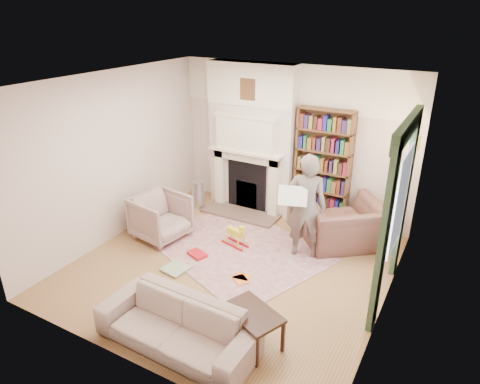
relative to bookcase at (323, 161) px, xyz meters
The scene contains 25 objects.
floor 2.51m from the bookcase, 107.05° to the right, with size 4.50×4.50×0.00m, color brown.
ceiling 2.75m from the bookcase, 107.05° to the right, with size 4.50×4.50×0.00m, color white.
wall_back 0.70m from the bookcase, 168.69° to the left, with size 4.50×4.50×0.00m, color beige.
wall_front 4.42m from the bookcase, 98.46° to the right, with size 4.50×4.50×0.00m, color beige.
wall_left 3.60m from the bookcase, 143.83° to the right, with size 4.50×4.50×0.00m, color beige.
wall_right 2.67m from the bookcase, 52.96° to the right, with size 4.50×4.50×0.00m, color beige.
fireplace 1.42m from the bookcase, behind, with size 1.70×0.58×2.80m.
bookcase is the anchor object (origin of this frame).
window 2.36m from the bookcase, 47.34° to the right, with size 0.02×0.90×1.30m, color silver.
curtain_left 2.87m from the bookcase, 57.36° to the right, with size 0.07×0.32×2.40m, color #2C432B.
curtain_right 1.86m from the bookcase, 33.35° to the right, with size 0.07×0.32×2.40m, color #2C432B.
pelmet 2.60m from the bookcase, 48.16° to the right, with size 0.09×1.70×0.24m, color #2C432B.
wall_sconce 1.68m from the bookcase, 24.19° to the right, with size 0.20×0.24×0.24m, color gold, non-canonical shape.
rug 2.18m from the bookcase, 117.11° to the right, with size 2.71×2.08×0.01m, color #BCA68E.
armchair_reading 1.22m from the bookcase, 46.79° to the right, with size 1.19×1.04×0.77m, color #492927.
armchair_left 3.01m from the bookcase, 138.49° to the right, with size 0.82×0.84×0.77m, color #B1A192.
sofa 4.01m from the bookcase, 95.41° to the right, with size 1.94×0.76×0.57m, color #BEB69D.
man_reading 1.33m from the bookcase, 81.58° to the right, with size 0.62×0.41×1.71m, color #5D504B.
newspaper 1.48m from the bookcase, 88.47° to the right, with size 0.44×0.02×0.31m, color white.
coffee_table 3.59m from the bookcase, 83.57° to the right, with size 0.70×0.45×0.45m, color black, non-canonical shape.
paraffin_heater 2.53m from the bookcase, 164.86° to the right, with size 0.24×0.24×0.55m, color #AEB1B6.
rocking_horse 2.06m from the bookcase, 120.12° to the right, with size 0.47×0.19×0.42m, color yellow, non-canonical shape.
board_game 3.18m from the bookcase, 116.84° to the right, with size 0.35×0.35×0.03m, color #F0CC54.
game_box_lid 2.76m from the bookcase, 120.56° to the right, with size 0.31×0.20×0.05m, color #B1141F.
comic_annuals 2.66m from the bookcase, 98.42° to the right, with size 0.31×0.33×0.02m.
Camera 1 is at (2.84, -4.86, 3.69)m, focal length 32.00 mm.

